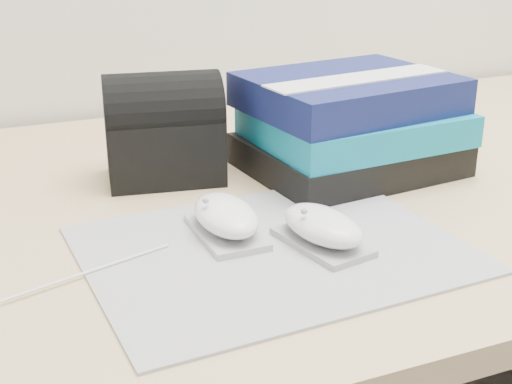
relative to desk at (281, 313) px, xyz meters
name	(u,v)px	position (x,y,z in m)	size (l,w,h in m)	color
desk	(281,313)	(0.00, 0.00, 0.00)	(1.60, 0.80, 0.73)	tan
mousepad	(273,249)	(-0.12, -0.24, 0.24)	(0.38, 0.29, 0.00)	gray
mouse_rear	(226,218)	(-0.15, -0.19, 0.26)	(0.06, 0.11, 0.05)	#ACACAE
mouse_front	(323,228)	(-0.07, -0.25, 0.26)	(0.08, 0.12, 0.04)	#9B9C9E
usb_cable	(65,280)	(-0.33, -0.23, 0.24)	(0.00, 0.00, 0.23)	white
book_stack	(351,124)	(0.07, -0.05, 0.30)	(0.28, 0.24, 0.13)	black
pouch	(164,128)	(-0.16, 0.01, 0.30)	(0.16, 0.12, 0.14)	black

